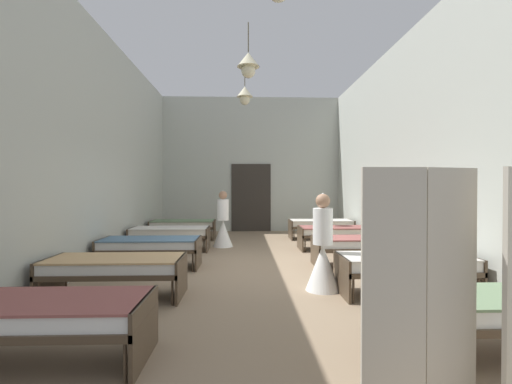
% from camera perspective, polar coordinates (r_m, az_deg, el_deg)
% --- Properties ---
extents(ground_plane, '(6.87, 12.16, 0.10)m').
position_cam_1_polar(ground_plane, '(7.22, 0.19, -12.19)').
color(ground_plane, '#8C755B').
extents(room_shell, '(6.67, 11.76, 4.79)m').
position_cam_1_polar(room_shell, '(8.42, -0.16, 6.43)').
color(room_shell, '#B2B7AD').
rests_on(room_shell, ground).
extents(bed_left_row_0, '(1.90, 0.84, 0.57)m').
position_cam_1_polar(bed_left_row_0, '(3.88, -31.18, -16.29)').
color(bed_left_row_0, '#473828').
rests_on(bed_left_row_0, ground).
extents(bed_right_row_0, '(1.90, 0.84, 0.57)m').
position_cam_1_polar(bed_right_row_0, '(4.16, 33.92, -15.15)').
color(bed_right_row_0, '#473828').
rests_on(bed_right_row_0, ground).
extents(bed_left_row_1, '(1.90, 0.84, 0.57)m').
position_cam_1_polar(bed_left_row_1, '(5.56, -21.41, -11.02)').
color(bed_left_row_1, '#473828').
rests_on(bed_left_row_1, ground).
extents(bed_right_row_1, '(1.90, 0.84, 0.57)m').
position_cam_1_polar(bed_right_row_1, '(5.76, 22.57, -10.61)').
color(bed_right_row_1, '#473828').
rests_on(bed_right_row_1, ground).
extents(bed_left_row_2, '(1.90, 0.84, 0.57)m').
position_cam_1_polar(bed_left_row_2, '(7.35, -16.43, -8.11)').
color(bed_left_row_2, '#473828').
rests_on(bed_left_row_2, ground).
extents(bed_right_row_2, '(1.90, 0.84, 0.57)m').
position_cam_1_polar(bed_right_row_2, '(7.50, 16.47, -7.94)').
color(bed_right_row_2, '#473828').
rests_on(bed_right_row_2, ground).
extents(bed_left_row_3, '(1.90, 0.84, 0.57)m').
position_cam_1_polar(bed_left_row_3, '(9.19, -13.46, -6.33)').
color(bed_left_row_3, '#473828').
rests_on(bed_left_row_3, ground).
extents(bed_right_row_3, '(1.90, 0.84, 0.57)m').
position_cam_1_polar(bed_right_row_3, '(9.31, 12.74, -6.24)').
color(bed_right_row_3, '#473828').
rests_on(bed_right_row_3, ground).
extents(bed_left_row_4, '(1.90, 0.84, 0.57)m').
position_cam_1_polar(bed_left_row_4, '(11.04, -11.49, -5.13)').
color(bed_left_row_4, '#473828').
rests_on(bed_left_row_4, ground).
extents(bed_right_row_4, '(1.90, 0.84, 0.57)m').
position_cam_1_polar(bed_right_row_4, '(11.14, 10.25, -5.08)').
color(bed_right_row_4, '#473828').
rests_on(bed_right_row_4, ground).
extents(nurse_near_aisle, '(0.52, 0.52, 1.49)m').
position_cam_1_polar(nurse_near_aisle, '(9.53, -5.27, -5.51)').
color(nurse_near_aisle, white).
rests_on(nurse_near_aisle, ground).
extents(nurse_mid_aisle, '(0.52, 0.52, 1.49)m').
position_cam_1_polar(nurse_mid_aisle, '(5.63, 10.55, -9.90)').
color(nurse_mid_aisle, white).
rests_on(nurse_mid_aisle, ground).
extents(privacy_screen, '(1.24, 0.26, 1.70)m').
position_cam_1_polar(privacy_screen, '(2.81, 28.97, -14.14)').
color(privacy_screen, '#BCB29E').
rests_on(privacy_screen, ground).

